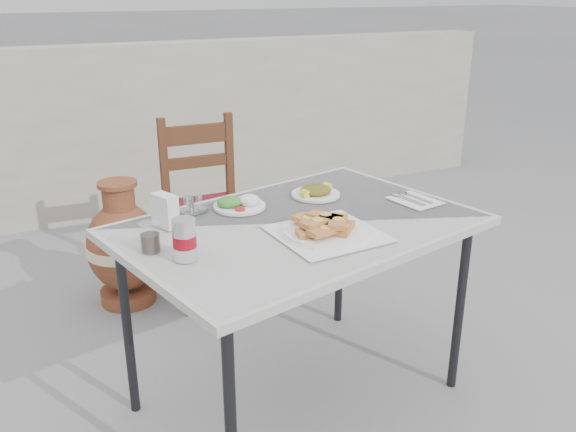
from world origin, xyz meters
name	(u,v)px	position (x,y,z in m)	size (l,w,h in m)	color
ground	(268,403)	(0.00, 0.00, 0.00)	(80.00, 80.00, 0.00)	slate
cafe_table	(299,235)	(0.13, -0.02, 0.71)	(1.43, 1.13, 0.77)	black
pide_plate	(327,225)	(0.16, -0.16, 0.80)	(0.37, 0.37, 0.07)	silver
salad_rice_plate	(239,203)	(-0.02, 0.22, 0.79)	(0.20, 0.20, 0.05)	white
salad_chopped_plate	(316,192)	(0.32, 0.22, 0.79)	(0.20, 0.20, 0.04)	white
soda_can	(185,239)	(-0.34, -0.15, 0.84)	(0.07, 0.07, 0.13)	silver
cola_glass	(150,239)	(-0.42, -0.04, 0.81)	(0.07, 0.07, 0.10)	white
napkin_holder	(165,211)	(-0.32, 0.15, 0.83)	(0.09, 0.11, 0.12)	silver
condiment_caddy	(192,206)	(-0.20, 0.25, 0.79)	(0.12, 0.10, 0.07)	#ACACB3
cutlery_napkin	(411,199)	(0.64, 0.00, 0.77)	(0.18, 0.22, 0.01)	silver
chair	(207,206)	(0.11, 1.03, 0.49)	(0.43, 0.43, 0.94)	#381D0F
terracotta_urn	(124,247)	(-0.33, 1.10, 0.31)	(0.38, 0.38, 0.66)	brown
back_wall	(126,131)	(0.00, 2.50, 0.60)	(6.00, 0.25, 1.20)	#AAA18E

